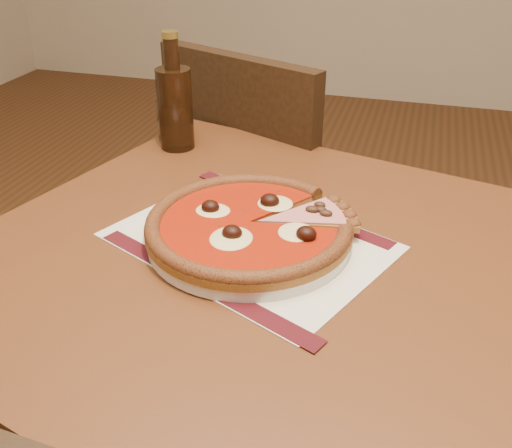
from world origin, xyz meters
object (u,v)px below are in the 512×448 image
(table, at_px, (252,303))
(water_glass, at_px, (174,120))
(chair_far, at_px, (266,199))
(pizza, at_px, (249,224))
(bottle, at_px, (175,104))
(plate, at_px, (249,235))

(table, bearing_deg, water_glass, 127.56)
(chair_far, xyz_separation_m, pizza, (0.13, -0.56, 0.26))
(chair_far, height_order, bottle, bottle)
(chair_far, distance_m, water_glass, 0.38)
(plate, distance_m, bottle, 0.40)
(chair_far, bearing_deg, plate, 125.75)
(plate, relative_size, pizza, 0.99)
(plate, bearing_deg, bottle, 128.62)
(pizza, distance_m, water_glass, 0.44)
(pizza, bearing_deg, table, -59.21)
(pizza, height_order, bottle, bottle)
(table, xyz_separation_m, pizza, (-0.01, 0.02, 0.13))
(chair_far, bearing_deg, bottle, 88.03)
(plate, height_order, pizza, pizza)
(pizza, bearing_deg, plate, -134.83)
(table, distance_m, plate, 0.11)
(chair_far, distance_m, plate, 0.63)
(plate, relative_size, water_glass, 3.64)
(table, relative_size, plate, 3.22)
(bottle, bearing_deg, chair_far, 65.05)
(chair_far, relative_size, bottle, 3.93)
(pizza, bearing_deg, water_glass, 127.85)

